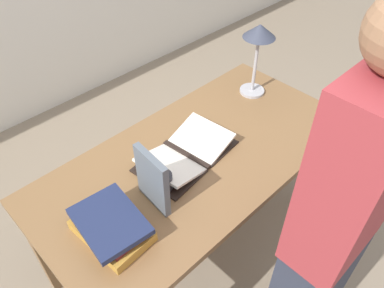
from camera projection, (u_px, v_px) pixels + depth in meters
ground_plane at (197, 241)px, 2.26m from camera, size 12.00×12.00×0.00m
reading_desk at (198, 168)px, 1.82m from camera, size 1.58×0.78×0.73m
open_book at (186, 153)px, 1.74m from camera, size 0.50×0.33×0.07m
book_stack_tall at (111, 227)px, 1.41m from camera, size 0.24×0.31×0.10m
book_standing_upright at (152, 180)px, 1.47m from camera, size 0.04×0.19×0.27m
reading_lamp at (258, 41)px, 1.92m from camera, size 0.17×0.17×0.41m
coffee_mug at (162, 182)px, 1.58m from camera, size 0.09×0.11×0.08m
person_reader at (330, 236)px, 1.30m from camera, size 0.36×0.22×1.70m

